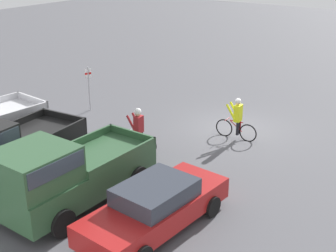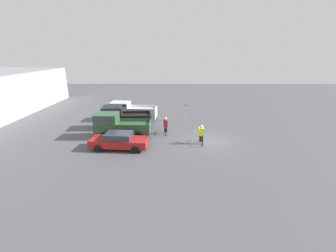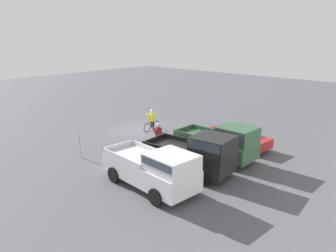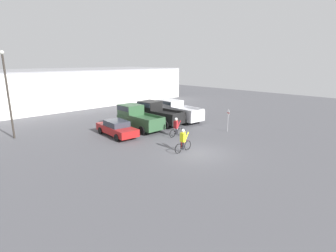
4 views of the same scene
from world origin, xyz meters
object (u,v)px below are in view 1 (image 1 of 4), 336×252
object	(u,v)px
sedan_0	(156,206)
pickup_truck_0	(64,173)
cyclist_0	(138,129)
fire_lane_sign	(89,84)
pickup_truck_1	(2,151)
cyclist_1	(237,119)

from	to	relation	value
sedan_0	pickup_truck_0	distance (m)	2.94
sedan_0	pickup_truck_0	world-z (taller)	pickup_truck_0
cyclist_0	fire_lane_sign	bearing A→B (deg)	-25.39
sedan_0	pickup_truck_1	xyz separation A→B (m)	(5.55, 0.83, 0.52)
sedan_0	pickup_truck_1	distance (m)	5.64
cyclist_1	pickup_truck_1	bearing A→B (deg)	60.63
pickup_truck_1	cyclist_1	bearing A→B (deg)	-119.37
sedan_0	fire_lane_sign	distance (m)	10.40
cyclist_0	fire_lane_sign	distance (m)	5.26
sedan_0	pickup_truck_0	xyz separation A→B (m)	(2.81, 0.70, 0.48)
cyclist_0	fire_lane_sign	world-z (taller)	fire_lane_sign
cyclist_1	cyclist_0	bearing A→B (deg)	51.33
pickup_truck_0	fire_lane_sign	distance (m)	8.81
pickup_truck_0	cyclist_1	distance (m)	7.91
sedan_0	cyclist_0	distance (m)	5.32
pickup_truck_0	cyclist_1	world-z (taller)	pickup_truck_0
pickup_truck_1	cyclist_0	world-z (taller)	pickup_truck_1
sedan_0	cyclist_1	size ratio (longest dim) A/B	2.69
pickup_truck_1	fire_lane_sign	world-z (taller)	pickup_truck_1
pickup_truck_0	pickup_truck_1	world-z (taller)	pickup_truck_1
pickup_truck_0	cyclist_0	bearing A→B (deg)	-79.15
pickup_truck_0	fire_lane_sign	world-z (taller)	pickup_truck_0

